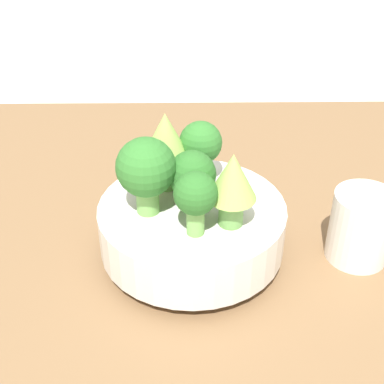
{
  "coord_description": "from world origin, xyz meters",
  "views": [
    {
      "loc": [
        0.01,
        -0.53,
        0.48
      ],
      "look_at": [
        0.02,
        -0.03,
        0.14
      ],
      "focal_mm": 50.0,
      "sensor_mm": 36.0,
      "label": 1
    }
  ],
  "objects": [
    {
      "name": "broccoli_floret_center",
      "position": [
        0.02,
        -0.03,
        0.16
      ],
      "size": [
        0.05,
        0.05,
        0.07
      ],
      "color": "#6BA34C",
      "rests_on": "bowl"
    },
    {
      "name": "broccoli_floret_front",
      "position": [
        0.02,
        -0.08,
        0.17
      ],
      "size": [
        0.05,
        0.05,
        0.07
      ],
      "color": "#6BA34C",
      "rests_on": "bowl"
    },
    {
      "name": "ground_plane",
      "position": [
        0.0,
        0.0,
        0.0
      ],
      "size": [
        6.0,
        6.0,
        0.0
      ],
      "primitive_type": "plane",
      "color": "beige"
    },
    {
      "name": "cup",
      "position": [
        0.22,
        -0.04,
        0.09
      ],
      "size": [
        0.07,
        0.07,
        0.09
      ],
      "color": "silver",
      "rests_on": "table"
    },
    {
      "name": "romanesco_piece_near",
      "position": [
        0.06,
        -0.06,
        0.18
      ],
      "size": [
        0.05,
        0.05,
        0.09
      ],
      "color": "#609347",
      "rests_on": "bowl"
    },
    {
      "name": "broccoli_floret_left",
      "position": [
        -0.03,
        -0.04,
        0.18
      ],
      "size": [
        0.07,
        0.07,
        0.09
      ],
      "color": "#6BA34C",
      "rests_on": "bowl"
    },
    {
      "name": "bowl",
      "position": [
        0.02,
        -0.03,
        0.09
      ],
      "size": [
        0.22,
        0.22,
        0.07
      ],
      "color": "silver",
      "rests_on": "table"
    },
    {
      "name": "broccoli_floret_back",
      "position": [
        0.03,
        0.02,
        0.17
      ],
      "size": [
        0.05,
        0.05,
        0.08
      ],
      "color": "#609347",
      "rests_on": "bowl"
    },
    {
      "name": "romanesco_piece_far",
      "position": [
        -0.01,
        0.01,
        0.18
      ],
      "size": [
        0.07,
        0.07,
        0.1
      ],
      "color": "#6BA34C",
      "rests_on": "bowl"
    },
    {
      "name": "table",
      "position": [
        0.0,
        0.0,
        0.02
      ],
      "size": [
        0.8,
        0.83,
        0.05
      ],
      "color": "brown",
      "rests_on": "ground_plane"
    }
  ]
}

